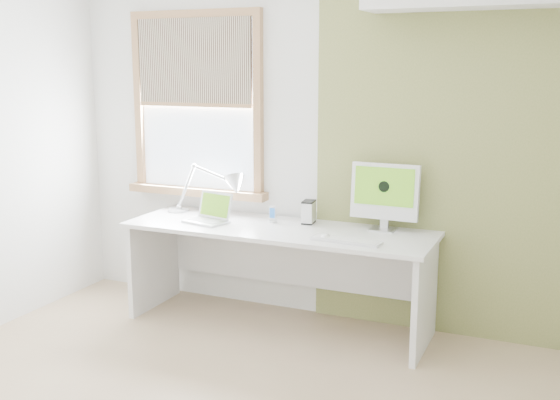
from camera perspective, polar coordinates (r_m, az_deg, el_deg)
The scene contains 11 objects.
room at distance 3.34m, azimuth -7.25°, elevation 1.80°, with size 4.04×3.54×2.64m.
accent_wall at distance 4.65m, azimuth 14.90°, elevation 4.19°, with size 2.00×0.02×2.60m, color olive.
window at distance 5.29m, azimuth -7.12°, elevation 7.96°, with size 1.20×0.14×1.42m.
desk at distance 4.84m, azimuth 0.11°, elevation -4.42°, with size 2.20×0.70×0.73m.
desk_lamp at distance 5.16m, azimuth -4.72°, elevation 1.03°, with size 0.69×0.34×0.38m.
laptop at distance 4.93m, azimuth -5.95°, elevation -1.23°, with size 0.35×0.30×0.21m.
phone_dock at distance 4.88m, azimuth -0.64°, elevation -1.51°, with size 0.07×0.07×0.12m.
external_drive at distance 4.84m, azimuth 2.44°, elevation -1.02°, with size 0.09×0.14×0.17m.
imac at distance 4.67m, azimuth 8.87°, elevation 0.60°, with size 0.47×0.16×0.46m.
keyboard at distance 4.37m, azimuth 5.60°, elevation -3.42°, with size 0.47×0.16×0.02m.
mouse at distance 4.43m, azimuth 3.87°, elevation -3.10°, with size 0.06×0.11×0.03m, color white.
Camera 1 is at (1.70, -2.83, 1.85)m, focal length 43.19 mm.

